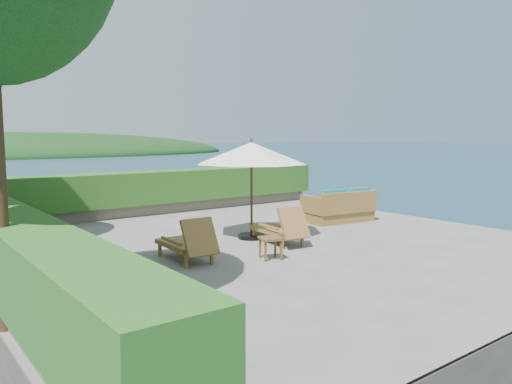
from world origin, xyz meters
TOP-DOWN VIEW (x-y plane):
  - ground at (0.00, 0.00)m, footprint 12.00×12.00m
  - foundation at (0.00, 0.00)m, footprint 12.00×12.00m
  - ocean at (0.00, 0.00)m, footprint 600.00×600.00m
  - offshore_island at (25.00, 140.00)m, footprint 126.00×57.60m
  - planter_wall_far at (0.00, 5.60)m, footprint 12.00×0.60m
  - planter_wall_left at (-5.60, 0.00)m, footprint 0.60×12.00m
  - hedge_far at (0.00, 5.60)m, footprint 12.40×0.90m
  - patio_umbrella at (0.04, 0.64)m, footprint 3.20×3.20m
  - lounge_left at (-2.29, -0.37)m, footprint 0.77×1.63m
  - lounge_right at (0.19, -0.29)m, footprint 0.80×1.63m
  - side_table at (-0.88, -1.22)m, footprint 0.53×0.53m
  - wicker_loveseat at (3.48, 0.97)m, footprint 2.11×1.25m

SIDE VIEW (x-z plane):
  - offshore_island at x=25.00m, z-range -9.30..3.30m
  - ocean at x=0.00m, z-range -3.00..-3.00m
  - foundation at x=0.00m, z-range -3.05..-0.05m
  - ground at x=0.00m, z-range 0.00..0.00m
  - planter_wall_far at x=0.00m, z-range 0.00..0.36m
  - planter_wall_left at x=-5.60m, z-range 0.00..0.36m
  - side_table at x=-0.88m, z-range 0.14..0.59m
  - lounge_right at x=0.19m, z-range -0.07..0.84m
  - wicker_loveseat at x=3.48m, z-range -0.11..0.87m
  - lounge_left at x=-2.29m, z-range -0.08..0.85m
  - hedge_far at x=0.00m, z-range 0.35..1.35m
  - patio_umbrella at x=0.04m, z-range 0.84..3.25m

